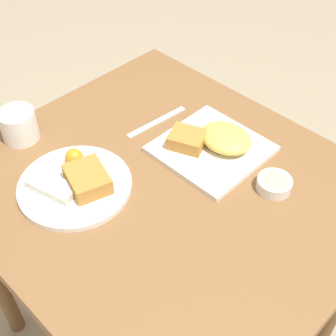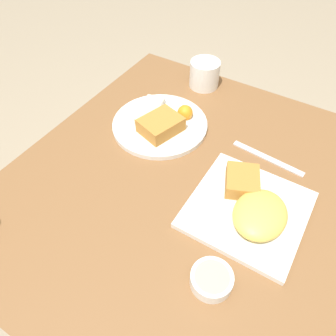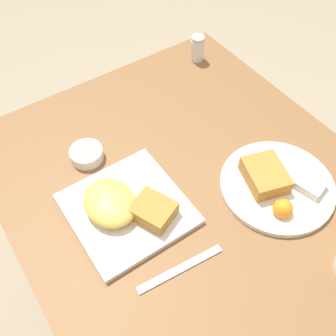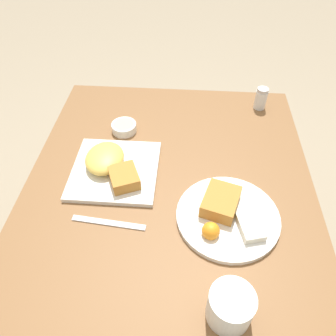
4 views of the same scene
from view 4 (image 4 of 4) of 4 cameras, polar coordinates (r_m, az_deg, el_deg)
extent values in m
plane|color=gray|center=(1.60, 0.20, -20.33)|extent=(8.00, 8.00, 0.00)
cube|color=brown|center=(0.96, 0.31, -2.13)|extent=(0.91, 0.82, 0.04)
cylinder|color=brown|center=(1.56, -11.57, 0.03)|extent=(0.05, 0.05, 0.73)
cylinder|color=brown|center=(1.54, 14.33, -1.33)|extent=(0.05, 0.05, 0.73)
cube|color=white|center=(0.97, -9.19, -0.37)|extent=(0.25, 0.25, 0.01)
ellipsoid|color=#E5BC51|center=(0.97, -10.97, 1.71)|extent=(0.14, 0.11, 0.04)
cube|color=#B77A33|center=(0.91, -7.66, -1.65)|extent=(0.11, 0.10, 0.04)
cylinder|color=white|center=(0.86, 10.36, -8.33)|extent=(0.26, 0.26, 0.01)
cube|color=#B77A33|center=(0.86, 9.17, -5.78)|extent=(0.13, 0.11, 0.04)
cube|color=beige|center=(0.85, 13.73, -8.84)|extent=(0.13, 0.08, 0.02)
sphere|color=orange|center=(0.81, 7.45, -10.80)|extent=(0.04, 0.04, 0.04)
cylinder|color=white|center=(1.10, -7.65, 7.01)|extent=(0.08, 0.08, 0.03)
cylinder|color=beige|center=(1.09, -7.72, 7.52)|extent=(0.07, 0.07, 0.00)
cylinder|color=white|center=(1.23, 15.84, 11.36)|extent=(0.04, 0.04, 0.07)
cylinder|color=white|center=(1.23, 15.70, 10.79)|extent=(0.03, 0.03, 0.04)
cylinder|color=silver|center=(1.21, 16.21, 12.89)|extent=(0.04, 0.04, 0.01)
cube|color=silver|center=(0.86, -10.29, -9.37)|extent=(0.03, 0.19, 0.00)
cylinder|color=white|center=(0.71, 10.79, -22.63)|extent=(0.09, 0.09, 0.08)
camera|label=1|loc=(1.28, 38.83, 43.88)|focal=50.00mm
camera|label=2|loc=(1.13, -12.72, 40.77)|focal=35.00mm
camera|label=3|loc=(0.45, -71.35, 27.69)|focal=42.00mm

